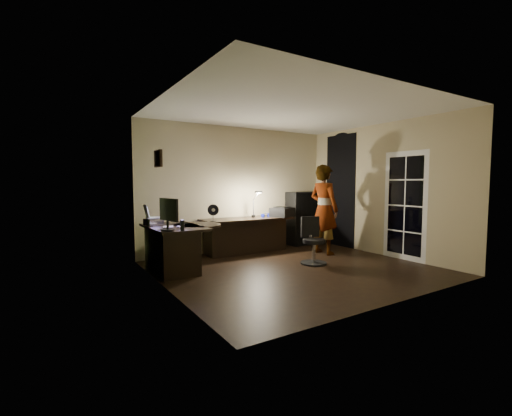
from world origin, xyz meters
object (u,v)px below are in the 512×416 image
desk_right (247,235)px  desk_left (175,249)px  office_chair (314,241)px  person (324,210)px  cabinet (304,218)px  monitor (168,219)px

desk_right → desk_left: bearing=-158.9°
desk_left → office_chair: size_ratio=1.55×
office_chair → person: 1.11m
desk_left → office_chair: (2.34, -0.85, 0.04)m
office_chair → person: size_ratio=0.46×
desk_left → cabinet: size_ratio=1.05×
person → cabinet: bearing=-26.3°
desk_left → desk_right: bearing=19.7°
office_chair → cabinet: bearing=74.4°
desk_left → person: (3.13, -0.26, 0.55)m
cabinet → monitor: cabinet is taller
desk_right → person: person is taller
monitor → person: bearing=-5.5°
cabinet → monitor: size_ratio=2.39×
cabinet → monitor: 4.03m
cabinet → person: (-0.38, -1.09, 0.30)m
cabinet → office_chair: bearing=-124.8°
person → office_chair: bearing=119.4°
desk_left → monitor: bearing=-118.6°
desk_right → cabinet: size_ratio=1.56×
monitor → person: person is taller
office_chair → monitor: bearing=-168.1°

